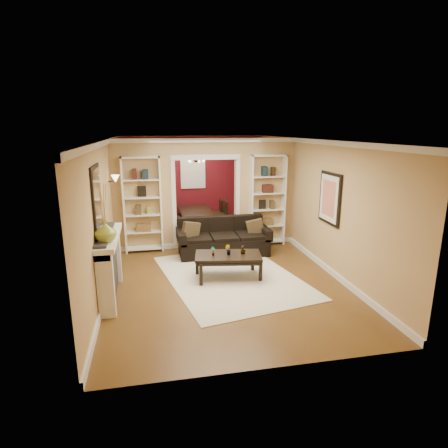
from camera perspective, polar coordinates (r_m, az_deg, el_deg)
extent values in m
plane|color=brown|center=(8.55, -1.48, -5.66)|extent=(8.00, 8.00, 0.00)
plane|color=white|center=(8.03, -1.61, 12.75)|extent=(8.00, 8.00, 0.00)
plane|color=tan|center=(12.10, -4.77, 6.85)|extent=(8.00, 0.00, 8.00)
plane|color=tan|center=(4.43, 7.29, -6.64)|extent=(8.00, 0.00, 8.00)
plane|color=tan|center=(8.12, -17.40, 2.51)|extent=(0.00, 8.00, 8.00)
plane|color=tan|center=(8.84, 13.02, 3.72)|extent=(0.00, 8.00, 8.00)
cube|color=tan|center=(9.35, -2.79, 4.65)|extent=(4.50, 0.15, 2.70)
cube|color=maroon|center=(12.07, -4.75, 6.69)|extent=(4.44, 0.04, 2.64)
cube|color=#8CA5CC|center=(12.00, -4.75, 7.75)|extent=(0.78, 0.03, 0.98)
cube|color=silver|center=(7.69, 1.00, -7.96)|extent=(3.05, 3.82, 0.01)
cube|color=black|center=(8.89, -0.10, -1.97)|extent=(2.18, 0.94, 0.85)
cube|color=brown|center=(8.70, -5.08, -1.02)|extent=(0.43, 0.29, 0.42)
cube|color=brown|center=(8.99, 4.77, -0.60)|extent=(0.40, 0.15, 0.39)
cube|color=black|center=(7.54, 0.63, -6.45)|extent=(1.40, 0.90, 0.49)
imported|color=#336626|center=(7.38, -1.68, -4.16)|extent=(0.11, 0.10, 0.18)
imported|color=#336626|center=(7.43, 0.63, -3.96)|extent=(0.14, 0.13, 0.20)
imported|color=#336626|center=(7.50, 2.91, -3.87)|extent=(0.14, 0.14, 0.18)
cube|color=white|center=(9.12, -12.30, 2.81)|extent=(0.90, 0.30, 2.30)
cube|color=white|center=(9.57, 6.61, 3.58)|extent=(0.90, 0.30, 2.30)
cube|color=white|center=(6.87, -16.82, -6.25)|extent=(0.32, 1.70, 1.16)
imported|color=olive|center=(6.24, -17.68, -1.09)|extent=(0.40, 0.40, 0.36)
cube|color=silver|center=(6.57, -18.81, 3.71)|extent=(0.03, 0.95, 1.10)
cube|color=#FFE0A5|center=(8.58, -16.61, 6.43)|extent=(0.18, 0.18, 0.22)
cube|color=black|center=(7.90, 15.77, 3.78)|extent=(0.04, 0.85, 1.05)
imported|color=black|center=(11.09, -4.14, 0.61)|extent=(1.67, 0.93, 0.59)
cube|color=black|center=(10.72, -6.87, 0.85)|extent=(0.46, 0.46, 0.88)
cube|color=black|center=(10.84, -1.07, 1.26)|extent=(0.60, 0.60, 0.93)
cube|color=black|center=(11.31, -7.11, 1.28)|extent=(0.47, 0.47, 0.77)
cube|color=black|center=(11.43, -1.61, 1.73)|extent=(0.49, 0.49, 0.85)
cube|color=#3B2A1A|center=(10.74, -4.04, 9.50)|extent=(0.50, 0.50, 0.30)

